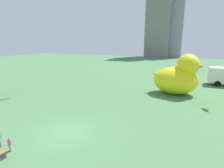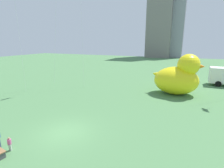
{
  "view_description": "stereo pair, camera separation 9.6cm",
  "coord_description": "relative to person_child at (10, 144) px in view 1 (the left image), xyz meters",
  "views": [
    {
      "loc": [
        8.0,
        -9.58,
        6.83
      ],
      "look_at": [
        1.74,
        5.1,
        2.87
      ],
      "focal_mm": 27.65,
      "sensor_mm": 36.0,
      "label": 1
    },
    {
      "loc": [
        8.09,
        -9.54,
        6.83
      ],
      "look_at": [
        1.74,
        5.1,
        2.87
      ],
      "focal_mm": 27.65,
      "sensor_mm": 36.0,
      "label": 2
    }
  ],
  "objects": [
    {
      "name": "city_skyline",
      "position": [
        12.49,
        74.54,
        15.7
      ],
      "size": [
        51.29,
        11.94,
        36.83
      ],
      "color": "gray",
      "rests_on": "ground"
    },
    {
      "name": "person_child",
      "position": [
        0.0,
        0.0,
        0.0
      ],
      "size": [
        0.23,
        0.23,
        0.94
      ],
      "color": "silver",
      "rests_on": "ground"
    },
    {
      "name": "giant_inflatable_duck",
      "position": [
        9.01,
        17.27,
        1.75
      ],
      "size": [
        6.43,
        4.13,
        5.33
      ],
      "color": "yellow",
      "rests_on": "ground"
    },
    {
      "name": "ground_plane",
      "position": [
        1.78,
        3.21,
        -0.52
      ],
      "size": [
        140.0,
        140.0,
        0.0
      ],
      "primitive_type": "plane",
      "color": "#4B7A4A"
    }
  ]
}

